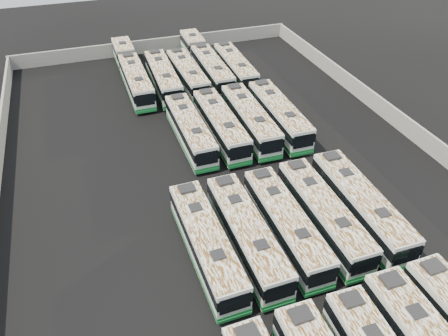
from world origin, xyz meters
TOP-DOWN VIEW (x-y plane):
  - ground at (0.00, 0.00)m, footprint 140.00×140.00m
  - perimeter_wall at (0.00, 0.00)m, footprint 45.20×73.20m
  - bus_midfront_far_left at (-5.48, -9.25)m, footprint 2.94×12.75m
  - bus_midfront_left at (-2.06, -9.36)m, footprint 2.82×12.80m
  - bus_midfront_center at (1.48, -9.31)m, footprint 2.67×12.55m
  - bus_midfront_right at (5.05, -9.26)m, footprint 2.73×12.76m
  - bus_midfront_far_right at (8.70, -9.34)m, footprint 3.01×13.14m
  - bus_midback_left at (-2.09, 7.84)m, footprint 2.74×12.61m
  - bus_midback_center at (1.48, 7.75)m, footprint 2.77×12.88m
  - bus_midback_right at (5.06, 7.75)m, footprint 3.00×13.11m
  - bus_midback_far_right at (8.67, 7.62)m, footprint 3.00×13.14m
  - bus_back_far_left at (-5.64, 25.74)m, footprint 2.81×19.95m
  - bus_back_left at (-1.96, 22.03)m, footprint 3.07×13.15m
  - bus_back_center at (1.49, 21.99)m, footprint 2.95×12.64m
  - bus_back_right at (5.17, 25.69)m, footprint 2.99×19.95m
  - bus_back_far_right at (8.58, 22.18)m, footprint 2.99×12.65m

SIDE VIEW (x-z plane):
  - ground at x=0.00m, z-range 0.00..0.00m
  - perimeter_wall at x=0.00m, z-range 0.00..2.20m
  - bus_midfront_center at x=1.48m, z-range 0.04..3.58m
  - bus_back_center at x=1.49m, z-range 0.04..3.59m
  - bus_back_far_right at x=8.58m, z-range 0.04..3.59m
  - bus_midback_left at x=-2.09m, z-range 0.04..3.59m
  - bus_midfront_far_left at x=-5.48m, z-range 0.04..3.62m
  - bus_midfront_right at x=5.05m, z-range 0.04..3.64m
  - bus_midfront_left at x=-2.06m, z-range 0.04..3.64m
  - bus_back_right at x=5.17m, z-range 0.04..3.65m
  - bus_back_far_left at x=-5.64m, z-range 0.04..3.66m
  - bus_midback_center at x=1.48m, z-range 0.04..3.67m
  - bus_midback_right at x=5.06m, z-range 0.04..3.73m
  - bus_midback_far_right at x=8.67m, z-range 0.04..3.73m
  - bus_midfront_far_right at x=8.70m, z-range 0.04..3.73m
  - bus_back_left at x=-1.96m, z-range 0.04..3.73m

